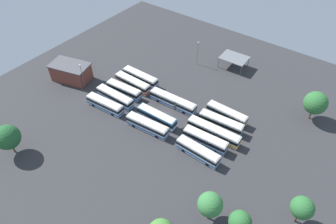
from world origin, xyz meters
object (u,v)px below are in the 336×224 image
at_px(bus_row0_slot1, 221,123).
at_px(bus_row2_slot3, 115,97).
at_px(tree_east_edge, 316,103).
at_px(lamp_post_mid_lot, 198,52).
at_px(tree_northwest, 210,204).
at_px(bus_row0_slot0, 227,114).
at_px(bus_row2_slot2, 124,90).
at_px(bus_row1_slot1, 173,101).
at_px(bus_row2_slot4, 105,104).
at_px(tree_south_edge, 7,137).
at_px(tree_north_edge, 240,222).
at_px(tree_west_edge, 302,208).
at_px(bus_row1_slot4, 147,125).
at_px(bus_row2_slot1, 133,83).
at_px(lamp_post_by_building, 82,76).
at_px(bus_row0_slot2, 214,132).
at_px(bus_row2_slot0, 140,77).
at_px(bus_row0_slot3, 205,140).
at_px(bus_row1_slot3, 157,117).
at_px(bus_row0_slot4, 198,151).
at_px(maintenance_shelter, 234,58).
at_px(depot_building, 71,72).

relative_size(bus_row0_slot1, bus_row2_slot3, 0.98).
bearing_deg(tree_east_edge, lamp_post_mid_lot, -5.42).
bearing_deg(lamp_post_mid_lot, tree_northwest, 124.83).
bearing_deg(bus_row0_slot0, bus_row2_slot2, 16.80).
bearing_deg(bus_row1_slot1, bus_row2_slot4, 40.33).
relative_size(bus_row0_slot0, bus_row2_slot2, 1.01).
height_order(tree_south_edge, tree_north_edge, tree_south_edge).
xyz_separation_m(bus_row2_slot2, lamp_post_mid_lot, (-9.43, -27.86, 3.05)).
bearing_deg(tree_west_edge, bus_row2_slot3, -5.47).
bearing_deg(bus_row2_slot2, tree_west_edge, 170.53).
distance_m(bus_row2_slot3, bus_row2_slot4, 4.26).
bearing_deg(bus_row0_slot0, bus_row1_slot4, 47.79).
bearing_deg(bus_row1_slot4, bus_row0_slot1, -140.64).
xyz_separation_m(bus_row2_slot1, lamp_post_mid_lot, (-9.54, -23.61, 3.05)).
bearing_deg(bus_row2_slot4, tree_west_edge, 178.69).
bearing_deg(lamp_post_by_building, tree_south_edge, 100.17).
relative_size(bus_row0_slot2, bus_row2_slot1, 1.18).
height_order(bus_row0_slot2, bus_row2_slot0, same).
bearing_deg(bus_row0_slot0, tree_northwest, 111.45).
distance_m(bus_row0_slot3, lamp_post_by_building, 44.09).
relative_size(bus_row2_slot2, tree_south_edge, 1.35).
distance_m(bus_row1_slot3, bus_row2_slot3, 15.71).
bearing_deg(tree_east_edge, bus_row2_slot4, 32.58).
bearing_deg(bus_row0_slot4, bus_row1_slot4, 1.84).
xyz_separation_m(bus_row2_slot1, tree_south_edge, (7.14, 38.64, 3.94)).
distance_m(bus_row1_slot3, bus_row2_slot1, 17.66).
height_order(bus_row1_slot3, maintenance_shelter, maintenance_shelter).
bearing_deg(bus_row1_slot4, bus_row0_slot0, -132.21).
bearing_deg(bus_row0_slot1, tree_north_edge, 125.66).
relative_size(bus_row0_slot0, tree_west_edge, 1.52).
bearing_deg(tree_east_edge, lamp_post_by_building, 24.71).
height_order(bus_row2_slot1, tree_south_edge, tree_south_edge).
xyz_separation_m(bus_row0_slot1, bus_row2_slot1, (31.77, 1.15, 0.00)).
distance_m(depot_building, maintenance_shelter, 55.32).
distance_m(bus_row2_slot2, bus_row2_slot3, 4.16).
relative_size(bus_row2_slot4, tree_northwest, 1.49).
bearing_deg(tree_south_edge, bus_row0_slot1, -134.36).
distance_m(bus_row2_slot0, bus_row2_slot2, 8.09).
bearing_deg(bus_row2_slot2, bus_row2_slot4, 90.44).
relative_size(bus_row2_slot4, tree_north_edge, 1.79).
bearing_deg(bus_row2_slot0, bus_row2_slot1, 89.77).
bearing_deg(bus_row2_slot0, bus_row2_slot4, 90.56).
height_order(bus_row0_slot0, bus_row1_slot1, same).
relative_size(bus_row1_slot4, tree_west_edge, 1.60).
height_order(bus_row1_slot1, bus_row1_slot4, same).
height_order(bus_row0_slot3, depot_building, depot_building).
height_order(tree_west_edge, tree_east_edge, tree_east_edge).
bearing_deg(tree_west_edge, bus_row0_slot4, -5.63).
bearing_deg(depot_building, bus_row2_slot0, -147.05).
bearing_deg(bus_row2_slot3, lamp_post_mid_lot, -106.27).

